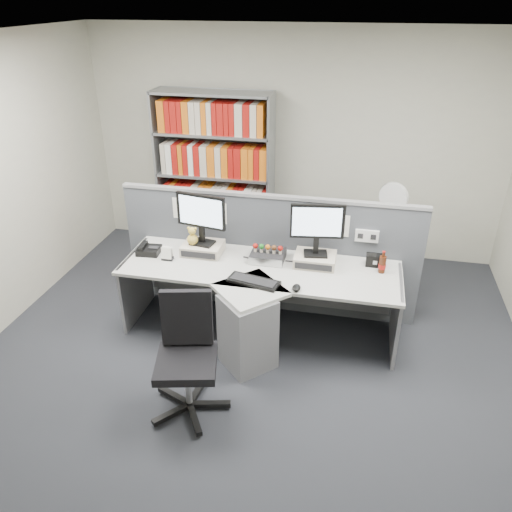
% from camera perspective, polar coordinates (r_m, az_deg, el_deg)
% --- Properties ---
extents(ground, '(5.50, 5.50, 0.00)m').
position_cam_1_polar(ground, '(4.47, -1.82, -14.39)').
color(ground, '#2F3137').
rests_on(ground, ground).
extents(room_shell, '(5.04, 5.54, 2.72)m').
position_cam_1_polar(room_shell, '(3.52, -2.26, 7.73)').
color(room_shell, beige).
rests_on(room_shell, ground).
extents(partition, '(3.00, 0.08, 1.27)m').
position_cam_1_polar(partition, '(5.10, 1.47, 0.37)').
color(partition, '#4F535A').
rests_on(partition, ground).
extents(desk, '(2.60, 1.20, 0.72)m').
position_cam_1_polar(desk, '(4.65, -0.14, -5.38)').
color(desk, beige).
rests_on(desk, ground).
extents(monitor_riser_left, '(0.38, 0.31, 0.10)m').
position_cam_1_polar(monitor_riser_left, '(4.95, -6.05, 0.88)').
color(monitor_riser_left, beige).
rests_on(monitor_riser_left, desk).
extents(monitor_riser_right, '(0.38, 0.31, 0.10)m').
position_cam_1_polar(monitor_riser_right, '(4.75, 6.70, -0.39)').
color(monitor_riser_right, beige).
rests_on(monitor_riser_right, desk).
extents(monitor_left, '(0.49, 0.20, 0.51)m').
position_cam_1_polar(monitor_left, '(4.80, -6.24, 4.63)').
color(monitor_left, black).
rests_on(monitor_left, monitor_riser_left).
extents(monitor_right, '(0.49, 0.19, 0.50)m').
position_cam_1_polar(monitor_right, '(4.60, 6.93, 3.45)').
color(monitor_right, black).
rests_on(monitor_right, monitor_riser_right).
extents(desktop_pc, '(0.32, 0.28, 0.08)m').
position_cam_1_polar(desktop_pc, '(4.80, 1.36, 0.02)').
color(desktop_pc, black).
rests_on(desktop_pc, desk).
extents(figurines, '(0.29, 0.05, 0.09)m').
position_cam_1_polar(figurines, '(4.74, 1.34, 0.93)').
color(figurines, beige).
rests_on(figurines, desktop_pc).
extents(keyboard, '(0.49, 0.27, 0.03)m').
position_cam_1_polar(keyboard, '(4.44, -0.29, -2.88)').
color(keyboard, black).
rests_on(keyboard, desk).
extents(mouse, '(0.07, 0.12, 0.04)m').
position_cam_1_polar(mouse, '(4.34, 4.59, -3.60)').
color(mouse, black).
rests_on(mouse, desk).
extents(desk_phone, '(0.23, 0.21, 0.09)m').
position_cam_1_polar(desk_phone, '(5.04, -12.07, 0.69)').
color(desk_phone, black).
rests_on(desk_phone, desk).
extents(desk_calendar, '(0.11, 0.08, 0.13)m').
position_cam_1_polar(desk_calendar, '(4.87, -10.01, 0.19)').
color(desk_calendar, black).
rests_on(desk_calendar, desk).
extents(plush_toy, '(0.11, 0.11, 0.18)m').
position_cam_1_polar(plush_toy, '(4.89, -7.20, 2.13)').
color(plush_toy, gold).
rests_on(plush_toy, monitor_riser_left).
extents(speaker, '(0.17, 0.09, 0.11)m').
position_cam_1_polar(speaker, '(4.82, 13.33, -0.47)').
color(speaker, black).
rests_on(speaker, desk).
extents(cola_bottle, '(0.07, 0.07, 0.22)m').
position_cam_1_polar(cola_bottle, '(4.71, 14.09, -0.94)').
color(cola_bottle, '#3F190A').
rests_on(cola_bottle, desk).
extents(shelving_unit, '(1.41, 0.40, 2.00)m').
position_cam_1_polar(shelving_unit, '(6.24, -4.65, 8.81)').
color(shelving_unit, gray).
rests_on(shelving_unit, ground).
extents(filing_cabinet, '(0.45, 0.61, 0.70)m').
position_cam_1_polar(filing_cabinet, '(5.85, 14.44, -0.09)').
color(filing_cabinet, gray).
rests_on(filing_cabinet, ground).
extents(desk_fan, '(0.30, 0.20, 0.53)m').
position_cam_1_polar(desk_fan, '(5.57, 15.25, 6.11)').
color(desk_fan, white).
rests_on(desk_fan, filing_cabinet).
extents(office_chair, '(0.64, 0.63, 0.97)m').
position_cam_1_polar(office_chair, '(4.01, -7.82, -10.70)').
color(office_chair, silver).
rests_on(office_chair, ground).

